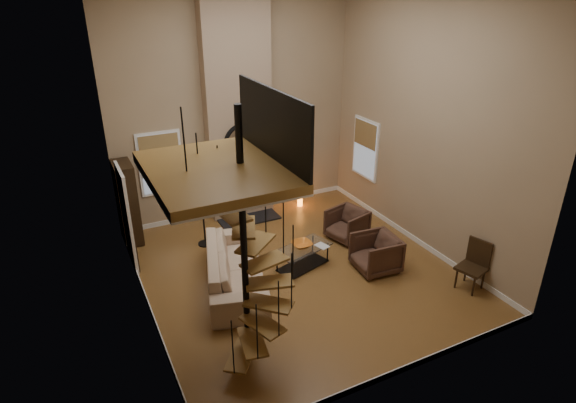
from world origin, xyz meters
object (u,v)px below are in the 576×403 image
armchair_near (349,224)px  armchair_far (379,253)px  coffee_table (303,255)px  floor_lamp (201,187)px  accent_lamp (300,197)px  hutch (127,203)px  sofa (234,267)px  side_chair (474,263)px

armchair_near → armchair_far: size_ratio=0.93×
coffee_table → floor_lamp: size_ratio=0.77×
armchair_far → coffee_table: size_ratio=0.65×
floor_lamp → accent_lamp: (2.88, 0.86, -1.16)m
hutch → floor_lamp: bearing=-32.7°
armchair_near → hutch: bearing=-129.9°
coffee_table → accent_lamp: 2.98m
coffee_table → armchair_far: bearing=-28.2°
sofa → side_chair: side_chair is taller
coffee_table → side_chair: bearing=-38.8°
armchair_near → coffee_table: (-1.55, -0.64, -0.07)m
side_chair → armchair_near: bearing=111.0°
armchair_near → coffee_table: bearing=-82.7°
floor_lamp → side_chair: size_ratio=1.68×
sofa → floor_lamp: bearing=17.9°
armchair_near → coffee_table: size_ratio=0.61×
coffee_table → hutch: bearing=137.5°
hutch → side_chair: (5.59, -4.83, -0.42)m
sofa → accent_lamp: bearing=-30.6°
armchair_near → coffee_table: 1.68m
armchair_far → floor_lamp: floor_lamp is taller
hutch → sofa: hutch is taller
side_chair → hutch: bearing=139.2°
hutch → floor_lamp: (1.44, -0.92, 0.46)m
floor_lamp → accent_lamp: floor_lamp is taller
sofa → armchair_far: bearing=-88.6°
coffee_table → accent_lamp: size_ratio=2.70×
floor_lamp → side_chair: 5.77m
armchair_near → side_chair: size_ratio=0.79×
sofa → side_chair: size_ratio=2.64×
hutch → armchair_near: 5.03m
armchair_far → floor_lamp: bearing=-126.1°
sofa → floor_lamp: floor_lamp is taller
accent_lamp → hutch: bearing=179.1°
hutch → armchair_near: size_ratio=2.32×
armchair_far → side_chair: (1.22, -1.35, 0.17)m
armchair_far → accent_lamp: size_ratio=1.77×
sofa → coffee_table: bearing=-74.5°
accent_lamp → coffee_table: bearing=-116.6°
hutch → armchair_far: 5.62m
hutch → armchair_far: hutch is taller
sofa → coffee_table: size_ratio=2.04×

